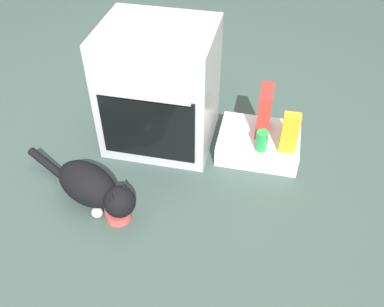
{
  "coord_description": "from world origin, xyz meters",
  "views": [
    {
      "loc": [
        0.65,
        -1.56,
        1.7
      ],
      "look_at": [
        0.31,
        -0.0,
        0.25
      ],
      "focal_mm": 39.9,
      "sensor_mm": 36.0,
      "label": 1
    }
  ],
  "objects_px": {
    "pantry_cabinet": "(258,143)",
    "juice_carton": "(290,133)",
    "cereal_box": "(265,111)",
    "soda_can": "(261,141)",
    "oven": "(160,88)",
    "cat": "(93,187)",
    "food_bowl": "(118,213)"
  },
  "relations": [
    {
      "from": "oven",
      "to": "cat",
      "type": "bearing_deg",
      "value": -108.56
    },
    {
      "from": "cereal_box",
      "to": "soda_can",
      "type": "bearing_deg",
      "value": -87.57
    },
    {
      "from": "cat",
      "to": "juice_carton",
      "type": "xyz_separation_m",
      "value": [
        0.94,
        0.49,
        0.13
      ]
    },
    {
      "from": "cereal_box",
      "to": "soda_can",
      "type": "relative_size",
      "value": 2.33
    },
    {
      "from": "pantry_cabinet",
      "to": "juice_carton",
      "type": "relative_size",
      "value": 1.93
    },
    {
      "from": "pantry_cabinet",
      "to": "cereal_box",
      "type": "xyz_separation_m",
      "value": [
        0.01,
        0.04,
        0.2
      ]
    },
    {
      "from": "food_bowl",
      "to": "cat",
      "type": "distance_m",
      "value": 0.19
    },
    {
      "from": "oven",
      "to": "cat",
      "type": "height_order",
      "value": "oven"
    },
    {
      "from": "cereal_box",
      "to": "soda_can",
      "type": "xyz_separation_m",
      "value": [
        0.01,
        -0.16,
        -0.08
      ]
    },
    {
      "from": "oven",
      "to": "cereal_box",
      "type": "xyz_separation_m",
      "value": [
        0.6,
        0.03,
        -0.09
      ]
    },
    {
      "from": "cat",
      "to": "juice_carton",
      "type": "relative_size",
      "value": 3.01
    },
    {
      "from": "cat",
      "to": "soda_can",
      "type": "relative_size",
      "value": 6.02
    },
    {
      "from": "cereal_box",
      "to": "soda_can",
      "type": "height_order",
      "value": "cereal_box"
    },
    {
      "from": "food_bowl",
      "to": "juice_carton",
      "type": "xyz_separation_m",
      "value": [
        0.79,
        0.55,
        0.22
      ]
    },
    {
      "from": "pantry_cabinet",
      "to": "food_bowl",
      "type": "relative_size",
      "value": 3.53
    },
    {
      "from": "pantry_cabinet",
      "to": "cereal_box",
      "type": "distance_m",
      "value": 0.21
    },
    {
      "from": "food_bowl",
      "to": "cat",
      "type": "height_order",
      "value": "cat"
    },
    {
      "from": "cat",
      "to": "juice_carton",
      "type": "bearing_deg",
      "value": 51.47
    },
    {
      "from": "pantry_cabinet",
      "to": "juice_carton",
      "type": "height_order",
      "value": "juice_carton"
    },
    {
      "from": "pantry_cabinet",
      "to": "juice_carton",
      "type": "bearing_deg",
      "value": -32.69
    },
    {
      "from": "food_bowl",
      "to": "soda_can",
      "type": "distance_m",
      "value": 0.85
    },
    {
      "from": "cat",
      "to": "juice_carton",
      "type": "distance_m",
      "value": 1.07
    },
    {
      "from": "cereal_box",
      "to": "oven",
      "type": "bearing_deg",
      "value": -177.14
    },
    {
      "from": "cereal_box",
      "to": "juice_carton",
      "type": "bearing_deg",
      "value": -43.0
    },
    {
      "from": "food_bowl",
      "to": "juice_carton",
      "type": "bearing_deg",
      "value": 34.87
    },
    {
      "from": "pantry_cabinet",
      "to": "food_bowl",
      "type": "height_order",
      "value": "pantry_cabinet"
    },
    {
      "from": "oven",
      "to": "cat",
      "type": "xyz_separation_m",
      "value": [
        -0.2,
        -0.59,
        -0.24
      ]
    },
    {
      "from": "oven",
      "to": "pantry_cabinet",
      "type": "xyz_separation_m",
      "value": [
        0.59,
        -0.01,
        -0.29
      ]
    },
    {
      "from": "food_bowl",
      "to": "cereal_box",
      "type": "relative_size",
      "value": 0.47
    },
    {
      "from": "cat",
      "to": "soda_can",
      "type": "height_order",
      "value": "soda_can"
    },
    {
      "from": "oven",
      "to": "food_bowl",
      "type": "xyz_separation_m",
      "value": [
        -0.05,
        -0.66,
        -0.33
      ]
    },
    {
      "from": "food_bowl",
      "to": "cereal_box",
      "type": "xyz_separation_m",
      "value": [
        0.65,
        0.69,
        0.24
      ]
    }
  ]
}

